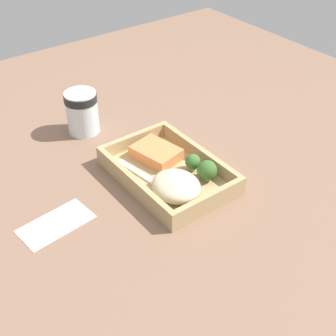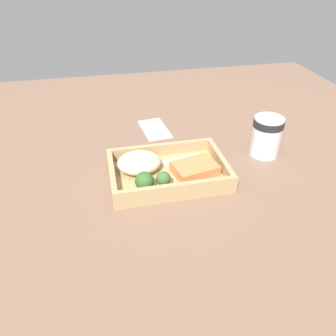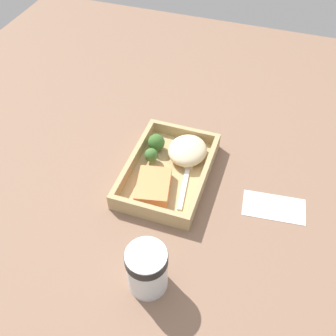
% 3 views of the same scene
% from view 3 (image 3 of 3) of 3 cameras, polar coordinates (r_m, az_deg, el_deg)
% --- Properties ---
extents(ground_plane, '(1.60, 1.60, 0.02)m').
position_cam_3_polar(ground_plane, '(0.95, 0.00, -1.53)').
color(ground_plane, '#80604C').
extents(takeout_tray, '(0.27, 0.19, 0.01)m').
position_cam_3_polar(takeout_tray, '(0.93, 0.00, -0.88)').
color(takeout_tray, tan).
rests_on(takeout_tray, ground_plane).
extents(tray_rim, '(0.27, 0.19, 0.03)m').
position_cam_3_polar(tray_rim, '(0.92, 0.00, 0.02)').
color(tray_rim, tan).
rests_on(tray_rim, takeout_tray).
extents(salmon_fillet, '(0.11, 0.09, 0.03)m').
position_cam_3_polar(salmon_fillet, '(0.88, -2.13, -2.65)').
color(salmon_fillet, '#E8864C').
rests_on(salmon_fillet, takeout_tray).
extents(mashed_potatoes, '(0.10, 0.09, 0.04)m').
position_cam_3_polar(mashed_potatoes, '(0.95, 2.86, 2.56)').
color(mashed_potatoes, beige).
rests_on(mashed_potatoes, takeout_tray).
extents(broccoli_floret_1, '(0.03, 0.03, 0.04)m').
position_cam_3_polar(broccoli_floret_1, '(0.94, -2.45, 1.88)').
color(broccoli_floret_1, '#739E5D').
rests_on(broccoli_floret_1, takeout_tray).
extents(broccoli_floret_2, '(0.04, 0.04, 0.05)m').
position_cam_3_polar(broccoli_floret_2, '(0.97, -1.71, 3.71)').
color(broccoli_floret_2, '#759A58').
rests_on(broccoli_floret_2, takeout_tray).
extents(fork, '(0.16, 0.04, 0.00)m').
position_cam_3_polar(fork, '(0.91, 2.58, -1.60)').
color(fork, white).
rests_on(fork, takeout_tray).
extents(paper_cup, '(0.08, 0.08, 0.10)m').
position_cam_3_polar(paper_cup, '(0.73, -3.07, -14.26)').
color(paper_cup, silver).
rests_on(paper_cup, ground_plane).
extents(receipt_slip, '(0.09, 0.14, 0.00)m').
position_cam_3_polar(receipt_slip, '(0.91, 15.13, -5.49)').
color(receipt_slip, white).
rests_on(receipt_slip, ground_plane).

